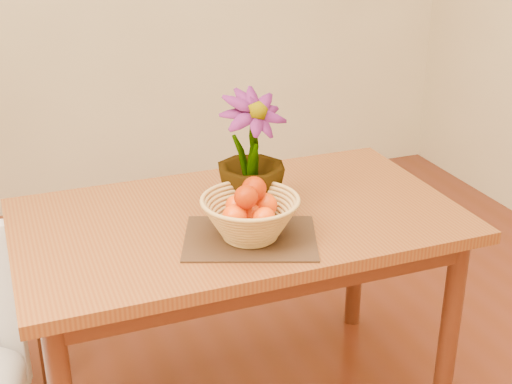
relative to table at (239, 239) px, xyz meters
name	(u,v)px	position (x,y,z in m)	size (l,w,h in m)	color
table	(239,239)	(0.00, 0.00, 0.00)	(1.40, 0.80, 0.75)	brown
placemat	(250,238)	(-0.02, -0.17, 0.09)	(0.39, 0.29, 0.01)	#352013
wicker_basket	(250,219)	(-0.02, -0.17, 0.15)	(0.29, 0.29, 0.12)	tan
orange_pile	(250,203)	(-0.02, -0.17, 0.21)	(0.18, 0.18, 0.13)	#E94A03
potted_plant	(251,154)	(0.05, 0.01, 0.28)	(0.22, 0.22, 0.39)	#1C4C15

